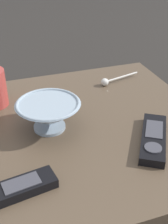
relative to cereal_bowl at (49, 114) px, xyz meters
The scene contains 6 objects.
ground_plane 0.12m from the cereal_bowl, behind, with size 6.00×6.00×0.00m, color black.
table 0.11m from the cereal_bowl, behind, with size 0.67×0.64×0.04m.
cereal_bowl is the anchor object (origin of this frame).
teaspoon 0.30m from the cereal_bowl, 143.06° to the right, with size 0.14×0.05×0.02m.
tv_remote_near 0.26m from the cereal_bowl, 148.04° to the left, with size 0.14×0.19×0.02m.
tv_remote_far 0.23m from the cereal_bowl, 58.10° to the left, with size 0.18×0.08×0.02m.
Camera 1 is at (0.20, 0.61, 0.48)m, focal length 48.23 mm.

